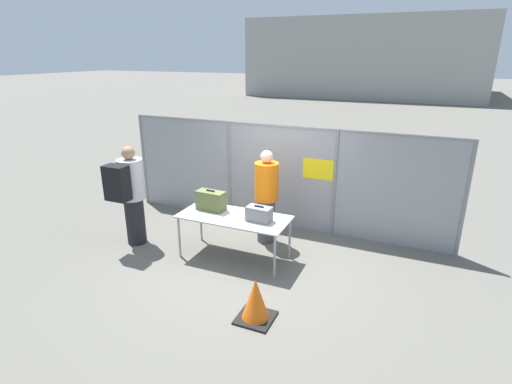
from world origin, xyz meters
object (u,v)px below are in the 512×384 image
object	(u,v)px
suitcase_grey	(259,214)
traffic_cone	(256,301)
suitcase_olive	(211,201)
utility_trailer	(332,181)
inspection_table	(234,219)
security_worker_near	(266,196)
traveler_hooded	(130,192)

from	to	relation	value
suitcase_grey	traffic_cone	size ratio (longest dim) A/B	0.69
suitcase_olive	utility_trailer	world-z (taller)	suitcase_olive
inspection_table	traffic_cone	size ratio (longest dim) A/B	3.12
inspection_table	utility_trailer	xyz separation A→B (m)	(0.82, 3.80, -0.32)
inspection_table	security_worker_near	distance (m)	0.89
inspection_table	traffic_cone	distance (m)	1.83
utility_trailer	traffic_cone	bearing A→B (deg)	-87.70
suitcase_olive	utility_trailer	distance (m)	3.96
traveler_hooded	traffic_cone	distance (m)	3.30
inspection_table	traffic_cone	world-z (taller)	inspection_table
inspection_table	suitcase_grey	xyz separation A→B (m)	(0.47, -0.01, 0.18)
traffic_cone	inspection_table	bearing A→B (deg)	125.59
suitcase_olive	utility_trailer	xyz separation A→B (m)	(1.32, 3.69, -0.55)
security_worker_near	utility_trailer	world-z (taller)	security_worker_near
inspection_table	traveler_hooded	world-z (taller)	traveler_hooded
inspection_table	security_worker_near	size ratio (longest dim) A/B	1.07
suitcase_grey	security_worker_near	world-z (taller)	security_worker_near
suitcase_grey	traffic_cone	world-z (taller)	suitcase_grey
inspection_table	utility_trailer	distance (m)	3.90
inspection_table	traffic_cone	bearing A→B (deg)	-54.41
inspection_table	suitcase_grey	world-z (taller)	suitcase_grey
suitcase_olive	traffic_cone	xyz separation A→B (m)	(1.53, -1.54, -0.67)
inspection_table	suitcase_olive	size ratio (longest dim) A/B	3.63
suitcase_olive	traffic_cone	size ratio (longest dim) A/B	0.86
utility_trailer	inspection_table	bearing A→B (deg)	-102.19
suitcase_grey	security_worker_near	bearing A→B (deg)	104.12
traveler_hooded	utility_trailer	bearing A→B (deg)	60.31
suitcase_grey	traveler_hooded	distance (m)	2.46
suitcase_olive	traveler_hooded	distance (m)	1.52
suitcase_olive	traffic_cone	bearing A→B (deg)	-45.18
suitcase_olive	suitcase_grey	xyz separation A→B (m)	(0.97, -0.12, -0.05)
utility_trailer	suitcase_olive	bearing A→B (deg)	-109.68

